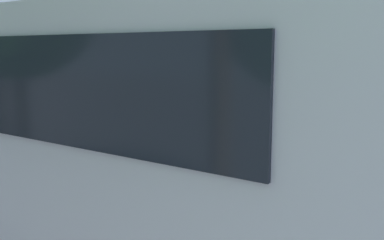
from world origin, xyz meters
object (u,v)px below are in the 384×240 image
parked_motorcycle_silver (276,209)px  spectator_centre (135,130)px  spectator_far_left (231,145)px  stunt_motorcycle (171,118)px  tour_bus (50,131)px  spectator_left (172,138)px

parked_motorcycle_silver → spectator_centre: bearing=-15.5°
spectator_far_left → stunt_motorcycle: 6.34m
tour_bus → stunt_motorcycle: size_ratio=4.68×
spectator_left → spectator_far_left: bearing=-172.4°
spectator_centre → stunt_motorcycle: (2.34, -3.98, -0.43)m
spectator_centre → stunt_motorcycle: spectator_centre is taller
tour_bus → parked_motorcycle_silver: size_ratio=4.67×
tour_bus → spectator_far_left: bearing=-110.2°
tour_bus → parked_motorcycle_silver: tour_bus is taller
spectator_centre → spectator_far_left: bearing=178.6°
spectator_far_left → spectator_left: size_ratio=1.00×
tour_bus → spectator_left: size_ratio=5.43×
stunt_motorcycle → spectator_far_left: bearing=140.2°
tour_bus → spectator_left: (0.17, -2.85, -0.59)m
tour_bus → spectator_left: bearing=-86.7°
stunt_motorcycle → spectator_centre: bearing=120.4°
tour_bus → spectator_centre: bearing=-65.4°
spectator_left → stunt_motorcycle: bearing=-49.6°
spectator_left → parked_motorcycle_silver: 2.92m
stunt_motorcycle → spectator_left: bearing=130.4°
tour_bus → spectator_centre: size_ratio=5.51×
spectator_far_left → spectator_centre: spectator_far_left is taller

